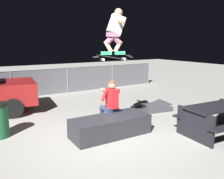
% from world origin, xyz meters
% --- Properties ---
extents(ground_plane, '(40.00, 40.00, 0.00)m').
position_xyz_m(ground_plane, '(0.00, 0.00, 0.00)').
color(ground_plane, gray).
extents(ledge_box_main, '(1.97, 0.80, 0.48)m').
position_xyz_m(ledge_box_main, '(0.18, 0.19, 0.24)').
color(ledge_box_main, '#28282D').
rests_on(ledge_box_main, ground).
extents(person_sitting_on_ledge, '(0.59, 0.75, 1.31)m').
position_xyz_m(person_sitting_on_ledge, '(0.43, 0.63, 0.73)').
color(person_sitting_on_ledge, '#2D3856').
rests_on(person_sitting_on_ledge, ground).
extents(skateboard, '(1.04, 0.43, 0.16)m').
position_xyz_m(skateboard, '(0.48, 0.54, 1.89)').
color(skateboard, black).
extents(skater_airborne, '(0.64, 0.88, 1.12)m').
position_xyz_m(skater_airborne, '(0.53, 0.53, 2.58)').
color(skater_airborne, '#2D9E66').
extents(kicker_ramp, '(1.16, 0.95, 0.34)m').
position_xyz_m(kicker_ramp, '(2.57, 1.33, 0.06)').
color(kicker_ramp, '#38383D').
rests_on(kicker_ramp, ground).
extents(picnic_table_back, '(1.80, 1.47, 0.75)m').
position_xyz_m(picnic_table_back, '(2.47, -1.15, 0.50)').
color(picnic_table_back, black).
rests_on(picnic_table_back, ground).
extents(fence_back, '(12.05, 0.05, 1.15)m').
position_xyz_m(fence_back, '(-0.00, 5.57, 0.62)').
color(fence_back, slate).
rests_on(fence_back, ground).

